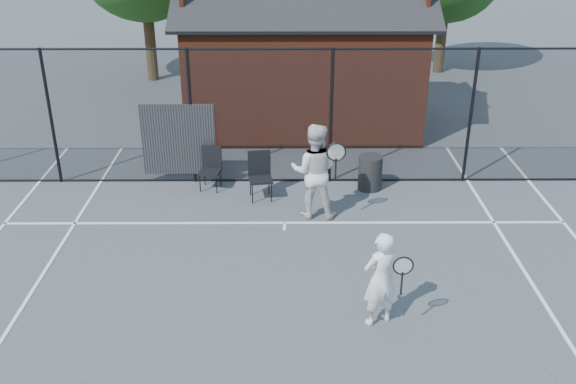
{
  "coord_description": "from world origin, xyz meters",
  "views": [
    {
      "loc": [
        0.01,
        -8.1,
        5.92
      ],
      "look_at": [
        0.06,
        2.1,
        1.1
      ],
      "focal_mm": 40.0,
      "sensor_mm": 36.0,
      "label": 1
    }
  ],
  "objects_px": {
    "player_back": "(314,171)",
    "waste_bin": "(370,173)",
    "chair_left": "(210,170)",
    "chair_right": "(261,177)",
    "clubhouse": "(303,66)",
    "player_front": "(380,279)"
  },
  "relations": [
    {
      "from": "clubhouse",
      "to": "chair_right",
      "type": "distance_m",
      "value": 5.12
    },
    {
      "from": "chair_left",
      "to": "chair_right",
      "type": "bearing_deg",
      "value": -14.72
    },
    {
      "from": "clubhouse",
      "to": "chair_left",
      "type": "bearing_deg",
      "value": -115.62
    },
    {
      "from": "player_back",
      "to": "waste_bin",
      "type": "xyz_separation_m",
      "value": [
        1.27,
        1.25,
        -0.58
      ]
    },
    {
      "from": "clubhouse",
      "to": "waste_bin",
      "type": "height_order",
      "value": "clubhouse"
    },
    {
      "from": "clubhouse",
      "to": "player_back",
      "type": "height_order",
      "value": "clubhouse"
    },
    {
      "from": "player_front",
      "to": "chair_right",
      "type": "height_order",
      "value": "player_front"
    },
    {
      "from": "chair_left",
      "to": "chair_right",
      "type": "distance_m",
      "value": 1.22
    },
    {
      "from": "chair_left",
      "to": "chair_right",
      "type": "height_order",
      "value": "chair_right"
    },
    {
      "from": "waste_bin",
      "to": "player_front",
      "type": "bearing_deg",
      "value": -95.4
    },
    {
      "from": "chair_left",
      "to": "waste_bin",
      "type": "bearing_deg",
      "value": 9.54
    },
    {
      "from": "player_back",
      "to": "chair_left",
      "type": "relative_size",
      "value": 2.1
    },
    {
      "from": "player_back",
      "to": "waste_bin",
      "type": "relative_size",
      "value": 2.54
    },
    {
      "from": "player_back",
      "to": "chair_left",
      "type": "height_order",
      "value": "player_back"
    },
    {
      "from": "clubhouse",
      "to": "chair_left",
      "type": "relative_size",
      "value": 7.11
    },
    {
      "from": "player_back",
      "to": "waste_bin",
      "type": "distance_m",
      "value": 1.88
    },
    {
      "from": "player_back",
      "to": "chair_left",
      "type": "distance_m",
      "value": 2.57
    },
    {
      "from": "chair_left",
      "to": "player_front",
      "type": "bearing_deg",
      "value": -48.28
    },
    {
      "from": "clubhouse",
      "to": "player_front",
      "type": "bearing_deg",
      "value": -84.4
    },
    {
      "from": "chair_right",
      "to": "waste_bin",
      "type": "xyz_separation_m",
      "value": [
        2.35,
        0.5,
        -0.12
      ]
    },
    {
      "from": "player_back",
      "to": "chair_right",
      "type": "distance_m",
      "value": 1.4
    },
    {
      "from": "player_front",
      "to": "clubhouse",
      "type": "bearing_deg",
      "value": 95.6
    }
  ]
}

